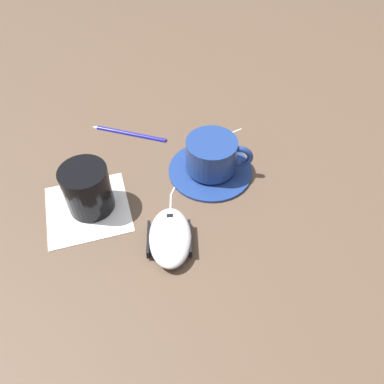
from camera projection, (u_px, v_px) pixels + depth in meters
name	position (u px, v px, depth m)	size (l,w,h in m)	color
ground_plane	(169.00, 177.00, 0.64)	(3.00, 3.00, 0.00)	brown
saucer	(210.00, 169.00, 0.64)	(0.14, 0.14, 0.01)	navy
coffee_cup	(213.00, 155.00, 0.62)	(0.11, 0.09, 0.06)	navy
computer_mouse	(170.00, 237.00, 0.54)	(0.08, 0.11, 0.03)	silver
mouse_cable	(197.00, 161.00, 0.66)	(0.10, 0.23, 0.00)	white
napkin_under_glass	(88.00, 209.00, 0.59)	(0.13, 0.13, 0.00)	white
drinking_glass	(87.00, 189.00, 0.57)	(0.07, 0.07, 0.08)	black
pen	(129.00, 132.00, 0.71)	(0.15, 0.02, 0.01)	navy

